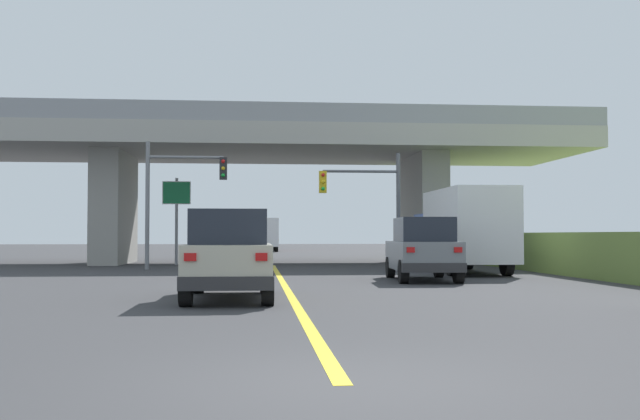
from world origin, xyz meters
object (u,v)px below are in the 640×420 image
traffic_signal_nearside (370,196)px  box_truck (464,230)px  suv_lead (230,255)px  suv_crossing (423,249)px  semi_truck_distant (265,234)px  highway_sign (177,202)px  traffic_signal_farside (175,187)px

traffic_signal_nearside → box_truck: bearing=-54.5°
suv_lead → traffic_signal_nearside: (5.60, 15.11, 2.18)m
suv_crossing → semi_truck_distant: 43.07m
highway_sign → semi_truck_distant: 30.07m
traffic_signal_nearside → highway_sign: 9.91m
suv_crossing → traffic_signal_nearside: size_ratio=0.86×
suv_lead → suv_crossing: (5.95, 6.40, -0.00)m
traffic_signal_nearside → semi_truck_distant: (-4.17, 34.12, -1.63)m
traffic_signal_farside → highway_sign: (-0.43, 4.57, -0.43)m
box_truck → highway_sign: size_ratio=1.69×
traffic_signal_farside → semi_truck_distant: bearing=82.9°
highway_sign → traffic_signal_farside: bearing=-84.7°
suv_lead → highway_sign: highway_sign is taller
suv_lead → box_truck: size_ratio=0.63×
suv_lead → box_truck: 13.90m
suv_lead → highway_sign: (-3.26, 19.56, 2.06)m
suv_crossing → box_truck: bearing=62.7°
suv_lead → traffic_signal_farside: size_ratio=0.83×
suv_crossing → highway_sign: size_ratio=1.03×
suv_lead → box_truck: bearing=51.7°
suv_crossing → highway_sign: highway_sign is taller
semi_truck_distant → traffic_signal_nearside: bearing=-83.0°
suv_crossing → highway_sign: (-9.21, 13.16, 2.06)m
box_truck → highway_sign: 14.75m
highway_sign → semi_truck_distant: (4.69, 29.67, -1.52)m
traffic_signal_nearside → traffic_signal_farside: 8.44m
traffic_signal_nearside → suv_lead: bearing=-110.3°
suv_crossing → box_truck: 5.26m
suv_lead → box_truck: box_truck is taller
suv_crossing → semi_truck_distant: (-4.52, 42.83, 0.55)m
suv_lead → suv_crossing: size_ratio=1.04×
suv_lead → semi_truck_distant: size_ratio=0.65×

